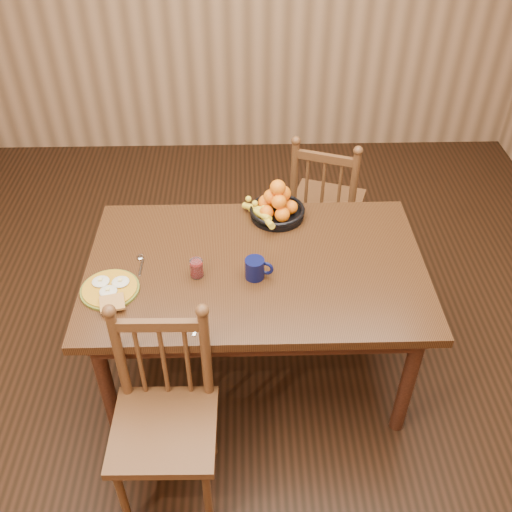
{
  "coord_description": "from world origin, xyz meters",
  "views": [
    {
      "loc": [
        -0.05,
        -2.04,
        2.52
      ],
      "look_at": [
        0.0,
        0.0,
        0.8
      ],
      "focal_mm": 40.0,
      "sensor_mm": 36.0,
      "label": 1
    }
  ],
  "objects_px": {
    "breakfast_plate": "(110,289)",
    "coffee_mug": "(256,268)",
    "dining_table": "(256,277)",
    "chair_far": "(326,204)",
    "chair_near": "(165,419)",
    "fruit_bowl": "(276,207)"
  },
  "relations": [
    {
      "from": "breakfast_plate",
      "to": "chair_far",
      "type": "bearing_deg",
      "value": 43.68
    },
    {
      "from": "chair_far",
      "to": "coffee_mug",
      "type": "distance_m",
      "value": 1.14
    },
    {
      "from": "dining_table",
      "to": "chair_far",
      "type": "relative_size",
      "value": 1.68
    },
    {
      "from": "dining_table",
      "to": "breakfast_plate",
      "type": "distance_m",
      "value": 0.69
    },
    {
      "from": "breakfast_plate",
      "to": "fruit_bowl",
      "type": "xyz_separation_m",
      "value": [
        0.77,
        0.55,
        0.05
      ]
    },
    {
      "from": "coffee_mug",
      "to": "fruit_bowl",
      "type": "distance_m",
      "value": 0.48
    },
    {
      "from": "coffee_mug",
      "to": "fruit_bowl",
      "type": "height_order",
      "value": "fruit_bowl"
    },
    {
      "from": "chair_far",
      "to": "chair_near",
      "type": "bearing_deg",
      "value": 80.66
    },
    {
      "from": "dining_table",
      "to": "coffee_mug",
      "type": "bearing_deg",
      "value": -92.32
    },
    {
      "from": "chair_far",
      "to": "dining_table",
      "type": "bearing_deg",
      "value": 82.54
    },
    {
      "from": "breakfast_plate",
      "to": "dining_table",
      "type": "bearing_deg",
      "value": 14.46
    },
    {
      "from": "breakfast_plate",
      "to": "coffee_mug",
      "type": "height_order",
      "value": "coffee_mug"
    },
    {
      "from": "dining_table",
      "to": "chair_near",
      "type": "xyz_separation_m",
      "value": [
        -0.4,
        -0.65,
        -0.2
      ]
    },
    {
      "from": "dining_table",
      "to": "fruit_bowl",
      "type": "bearing_deg",
      "value": 73.25
    },
    {
      "from": "chair_far",
      "to": "coffee_mug",
      "type": "xyz_separation_m",
      "value": [
        -0.46,
        -0.99,
        0.34
      ]
    },
    {
      "from": "dining_table",
      "to": "breakfast_plate",
      "type": "relative_size",
      "value": 5.37
    },
    {
      "from": "chair_far",
      "to": "chair_near",
      "type": "relative_size",
      "value": 0.99
    },
    {
      "from": "chair_far",
      "to": "chair_near",
      "type": "xyz_separation_m",
      "value": [
        -0.86,
        -1.55,
        0.0
      ]
    },
    {
      "from": "dining_table",
      "to": "breakfast_plate",
      "type": "xyz_separation_m",
      "value": [
        -0.66,
        -0.17,
        0.1
      ]
    },
    {
      "from": "breakfast_plate",
      "to": "coffee_mug",
      "type": "distance_m",
      "value": 0.66
    },
    {
      "from": "chair_near",
      "to": "breakfast_plate",
      "type": "xyz_separation_m",
      "value": [
        -0.26,
        0.48,
        0.3
      ]
    },
    {
      "from": "dining_table",
      "to": "coffee_mug",
      "type": "height_order",
      "value": "coffee_mug"
    }
  ]
}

